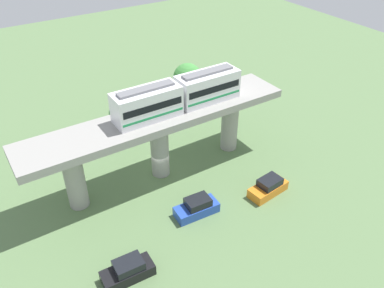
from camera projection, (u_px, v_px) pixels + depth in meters
name	position (u px, v px, depth m)	size (l,w,h in m)	color
ground_plane	(161.00, 173.00, 43.29)	(120.00, 120.00, 0.00)	#5B7A4C
viaduct	(159.00, 130.00, 40.17)	(5.20, 28.00, 7.27)	#999691
train	(178.00, 95.00, 39.37)	(2.64, 13.55, 3.24)	white
parked_car_black	(128.00, 271.00, 31.81)	(2.01, 4.29, 1.76)	black
parked_car_orange	(268.00, 187.00, 40.19)	(2.23, 4.37, 1.76)	orange
parked_car_blue	(197.00, 207.00, 37.79)	(2.07, 4.31, 1.76)	#284CB7
tree_near_viaduct	(120.00, 114.00, 47.77)	(2.79, 2.79, 4.41)	brown
tree_mid_lot	(188.00, 78.00, 54.76)	(3.97, 3.97, 5.60)	brown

